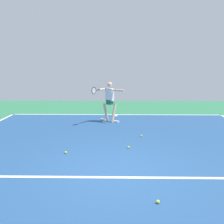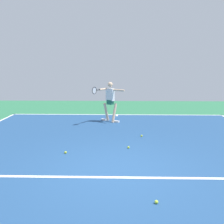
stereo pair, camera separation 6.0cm
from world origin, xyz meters
TOP-DOWN VIEW (x-y plane):
  - ground_plane at (0.00, 0.00)m, footprint 22.63×22.63m
  - court_surface at (0.00, 0.00)m, footprint 10.32×13.27m
  - court_line_baseline_near at (0.00, -6.59)m, footprint 10.32×0.10m
  - court_line_service at (0.00, 0.36)m, footprint 7.74×0.10m
  - court_line_centre_mark at (0.00, -6.39)m, footprint 0.10×0.30m
  - tennis_player at (0.29, -5.09)m, footprint 1.31×1.07m
  - tennis_ball_far_corner at (-0.86, -2.78)m, footprint 0.07×0.07m
  - tennis_ball_by_baseline at (-0.74, 1.39)m, footprint 0.07×0.07m
  - tennis_ball_centre_court at (1.39, -1.10)m, footprint 0.07×0.07m
  - tennis_ball_near_service_line at (-0.37, -1.57)m, footprint 0.07×0.07m

SIDE VIEW (x-z plane):
  - ground_plane at x=0.00m, z-range 0.00..0.00m
  - court_surface at x=0.00m, z-range 0.00..0.00m
  - court_line_baseline_near at x=0.00m, z-range 0.00..0.01m
  - court_line_service at x=0.00m, z-range 0.00..0.01m
  - court_line_centre_mark at x=0.00m, z-range 0.00..0.01m
  - tennis_ball_far_corner at x=-0.86m, z-range 0.00..0.07m
  - tennis_ball_by_baseline at x=-0.74m, z-range 0.00..0.07m
  - tennis_ball_centre_court at x=1.39m, z-range 0.00..0.07m
  - tennis_ball_near_service_line at x=-0.37m, z-range 0.00..0.07m
  - tennis_player at x=0.29m, z-range 0.12..1.83m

